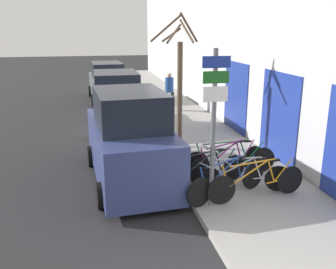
{
  "coord_description": "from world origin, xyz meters",
  "views": [
    {
      "loc": [
        -1.1,
        -3.9,
        3.91
      ],
      "look_at": [
        0.9,
        5.5,
        1.15
      ],
      "focal_mm": 40.0,
      "sensor_mm": 36.0,
      "label": 1
    }
  ],
  "objects_px": {
    "pedestrian_near": "(169,89)",
    "bicycle_0": "(257,182)",
    "parked_car_1": "(117,103)",
    "bicycle_5": "(230,160)",
    "signpost": "(214,121)",
    "parked_car_0": "(130,141)",
    "bicycle_4": "(228,162)",
    "street_tree": "(179,84)",
    "parked_car_2": "(107,83)",
    "bicycle_2": "(243,177)",
    "bicycle_3": "(207,171)",
    "bicycle_1": "(228,181)"
  },
  "relations": [
    {
      "from": "bicycle_5",
      "to": "pedestrian_near",
      "type": "xyz_separation_m",
      "value": [
        0.13,
        8.16,
        0.61
      ]
    },
    {
      "from": "signpost",
      "to": "bicycle_4",
      "type": "xyz_separation_m",
      "value": [
        0.93,
        1.43,
        -1.49
      ]
    },
    {
      "from": "pedestrian_near",
      "to": "bicycle_0",
      "type": "bearing_deg",
      "value": -83.41
    },
    {
      "from": "bicycle_0",
      "to": "bicycle_3",
      "type": "relative_size",
      "value": 1.09
    },
    {
      "from": "bicycle_2",
      "to": "bicycle_4",
      "type": "xyz_separation_m",
      "value": [
        -0.03,
        0.91,
        0.03
      ]
    },
    {
      "from": "parked_car_0",
      "to": "bicycle_5",
      "type": "bearing_deg",
      "value": -13.39
    },
    {
      "from": "parked_car_2",
      "to": "street_tree",
      "type": "relative_size",
      "value": 1.13
    },
    {
      "from": "bicycle_0",
      "to": "bicycle_5",
      "type": "bearing_deg",
      "value": -4.41
    },
    {
      "from": "bicycle_3",
      "to": "pedestrian_near",
      "type": "height_order",
      "value": "pedestrian_near"
    },
    {
      "from": "bicycle_5",
      "to": "pedestrian_near",
      "type": "relative_size",
      "value": 1.44
    },
    {
      "from": "bicycle_2",
      "to": "parked_car_2",
      "type": "height_order",
      "value": "parked_car_2"
    },
    {
      "from": "signpost",
      "to": "bicycle_4",
      "type": "bearing_deg",
      "value": 57.08
    },
    {
      "from": "pedestrian_near",
      "to": "bicycle_4",
      "type": "bearing_deg",
      "value": -84.7
    },
    {
      "from": "bicycle_4",
      "to": "street_tree",
      "type": "bearing_deg",
      "value": -7.41
    },
    {
      "from": "parked_car_0",
      "to": "pedestrian_near",
      "type": "relative_size",
      "value": 2.57
    },
    {
      "from": "bicycle_0",
      "to": "parked_car_0",
      "type": "xyz_separation_m",
      "value": [
        -2.63,
        1.97,
        0.55
      ]
    },
    {
      "from": "bicycle_3",
      "to": "bicycle_2",
      "type": "bearing_deg",
      "value": -138.62
    },
    {
      "from": "parked_car_0",
      "to": "bicycle_0",
      "type": "bearing_deg",
      "value": -40.4
    },
    {
      "from": "signpost",
      "to": "parked_car_0",
      "type": "relative_size",
      "value": 0.75
    },
    {
      "from": "bicycle_0",
      "to": "street_tree",
      "type": "relative_size",
      "value": 0.58
    },
    {
      "from": "signpost",
      "to": "bicycle_5",
      "type": "xyz_separation_m",
      "value": [
        1.05,
        1.61,
        -1.5
      ]
    },
    {
      "from": "signpost",
      "to": "pedestrian_near",
      "type": "xyz_separation_m",
      "value": [
        1.18,
        9.77,
        -0.88
      ]
    },
    {
      "from": "bicycle_3",
      "to": "bicycle_5",
      "type": "distance_m",
      "value": 1.05
    },
    {
      "from": "bicycle_4",
      "to": "bicycle_5",
      "type": "distance_m",
      "value": 0.21
    },
    {
      "from": "bicycle_1",
      "to": "bicycle_4",
      "type": "distance_m",
      "value": 1.22
    },
    {
      "from": "signpost",
      "to": "bicycle_2",
      "type": "distance_m",
      "value": 1.87
    },
    {
      "from": "bicycle_0",
      "to": "parked_car_2",
      "type": "height_order",
      "value": "parked_car_2"
    },
    {
      "from": "signpost",
      "to": "street_tree",
      "type": "xyz_separation_m",
      "value": [
        0.29,
        4.23,
        0.16
      ]
    },
    {
      "from": "parked_car_1",
      "to": "bicycle_5",
      "type": "bearing_deg",
      "value": -66.67
    },
    {
      "from": "parked_car_2",
      "to": "bicycle_3",
      "type": "bearing_deg",
      "value": -84.58
    },
    {
      "from": "bicycle_5",
      "to": "bicycle_2",
      "type": "bearing_deg",
      "value": 176.26
    },
    {
      "from": "bicycle_3",
      "to": "pedestrian_near",
      "type": "distance_m",
      "value": 8.86
    },
    {
      "from": "signpost",
      "to": "parked_car_1",
      "type": "xyz_separation_m",
      "value": [
        -1.45,
        7.5,
        -1.03
      ]
    },
    {
      "from": "bicycle_3",
      "to": "pedestrian_near",
      "type": "xyz_separation_m",
      "value": [
        0.97,
        8.79,
        0.62
      ]
    },
    {
      "from": "parked_car_0",
      "to": "bicycle_2",
      "type": "bearing_deg",
      "value": -35.4
    },
    {
      "from": "pedestrian_near",
      "to": "parked_car_2",
      "type": "bearing_deg",
      "value": 131.81
    },
    {
      "from": "bicycle_4",
      "to": "bicycle_0",
      "type": "bearing_deg",
      "value": 167.31
    },
    {
      "from": "bicycle_1",
      "to": "bicycle_4",
      "type": "bearing_deg",
      "value": -44.39
    },
    {
      "from": "signpost",
      "to": "pedestrian_near",
      "type": "distance_m",
      "value": 9.88
    },
    {
      "from": "parked_car_0",
      "to": "parked_car_2",
      "type": "xyz_separation_m",
      "value": [
        0.06,
        11.53,
        -0.14
      ]
    },
    {
      "from": "bicycle_0",
      "to": "parked_car_0",
      "type": "distance_m",
      "value": 3.33
    },
    {
      "from": "bicycle_0",
      "to": "parked_car_2",
      "type": "relative_size",
      "value": 0.51
    },
    {
      "from": "pedestrian_near",
      "to": "street_tree",
      "type": "distance_m",
      "value": 5.71
    },
    {
      "from": "signpost",
      "to": "parked_car_1",
      "type": "height_order",
      "value": "signpost"
    },
    {
      "from": "pedestrian_near",
      "to": "bicycle_5",
      "type": "bearing_deg",
      "value": -83.9
    },
    {
      "from": "parked_car_2",
      "to": "pedestrian_near",
      "type": "bearing_deg",
      "value": -57.39
    },
    {
      "from": "bicycle_0",
      "to": "bicycle_2",
      "type": "height_order",
      "value": "bicycle_0"
    },
    {
      "from": "bicycle_4",
      "to": "parked_car_1",
      "type": "relative_size",
      "value": 0.54
    },
    {
      "from": "bicycle_0",
      "to": "bicycle_3",
      "type": "bearing_deg",
      "value": 38.37
    },
    {
      "from": "bicycle_4",
      "to": "parked_car_1",
      "type": "height_order",
      "value": "parked_car_1"
    }
  ]
}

